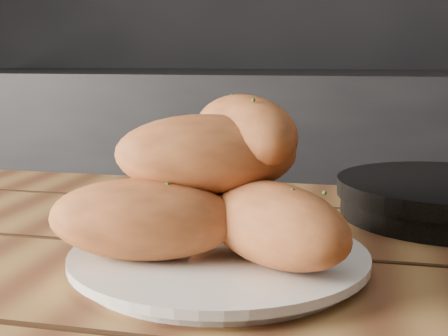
% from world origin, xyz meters
% --- Properties ---
extents(plate, '(0.27, 0.27, 0.02)m').
position_xyz_m(plate, '(-0.39, 0.65, 0.76)').
color(plate, silver).
rests_on(plate, table).
extents(bread_rolls, '(0.28, 0.24, 0.14)m').
position_xyz_m(bread_rolls, '(-0.40, 0.66, 0.83)').
color(bread_rolls, '#BE6634').
rests_on(bread_rolls, plate).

